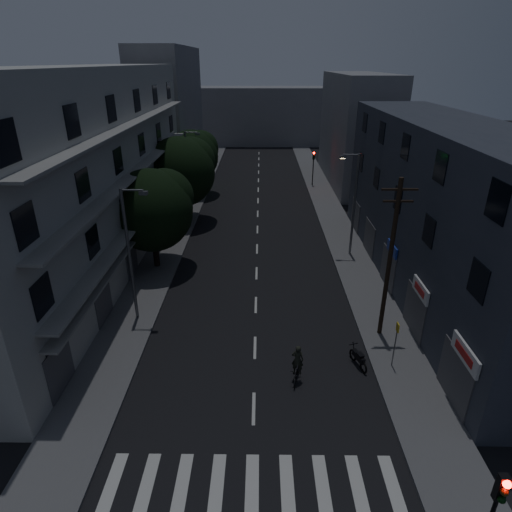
{
  "coord_description": "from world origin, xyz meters",
  "views": [
    {
      "loc": [
        0.26,
        -12.68,
        14.29
      ],
      "look_at": [
        0.0,
        12.0,
        3.0
      ],
      "focal_mm": 30.0,
      "sensor_mm": 36.0,
      "label": 1
    }
  ],
  "objects_px": {
    "motorcycle": "(358,359)",
    "cyclist": "(297,369)",
    "traffic_signal_near": "(496,506)",
    "bus_stop_sign": "(396,337)",
    "utility_pole": "(390,258)"
  },
  "relations": [
    {
      "from": "utility_pole",
      "to": "bus_stop_sign",
      "type": "bearing_deg",
      "value": -92.12
    },
    {
      "from": "utility_pole",
      "to": "cyclist",
      "type": "bearing_deg",
      "value": -142.41
    },
    {
      "from": "bus_stop_sign",
      "to": "motorcycle",
      "type": "bearing_deg",
      "value": 174.35
    },
    {
      "from": "utility_pole",
      "to": "cyclist",
      "type": "height_order",
      "value": "utility_pole"
    },
    {
      "from": "traffic_signal_near",
      "to": "motorcycle",
      "type": "height_order",
      "value": "traffic_signal_near"
    },
    {
      "from": "utility_pole",
      "to": "motorcycle",
      "type": "distance_m",
      "value": 5.51
    },
    {
      "from": "utility_pole",
      "to": "cyclist",
      "type": "relative_size",
      "value": 4.45
    },
    {
      "from": "bus_stop_sign",
      "to": "cyclist",
      "type": "relative_size",
      "value": 1.25
    },
    {
      "from": "motorcycle",
      "to": "utility_pole",
      "type": "bearing_deg",
      "value": 38.5
    },
    {
      "from": "traffic_signal_near",
      "to": "motorcycle",
      "type": "bearing_deg",
      "value": 98.66
    },
    {
      "from": "traffic_signal_near",
      "to": "bus_stop_sign",
      "type": "relative_size",
      "value": 1.62
    },
    {
      "from": "motorcycle",
      "to": "cyclist",
      "type": "distance_m",
      "value": 3.43
    },
    {
      "from": "utility_pole",
      "to": "motorcycle",
      "type": "relative_size",
      "value": 5.49
    },
    {
      "from": "motorcycle",
      "to": "cyclist",
      "type": "height_order",
      "value": "cyclist"
    },
    {
      "from": "traffic_signal_near",
      "to": "utility_pole",
      "type": "height_order",
      "value": "utility_pole"
    }
  ]
}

